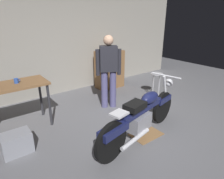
% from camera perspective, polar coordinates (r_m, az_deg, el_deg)
% --- Properties ---
extents(ground_plane, '(12.00, 12.00, 0.00)m').
position_cam_1_polar(ground_plane, '(3.79, 6.67, -12.23)').
color(ground_plane, slate).
extents(back_wall, '(8.00, 0.12, 3.10)m').
position_cam_1_polar(back_wall, '(5.56, -13.45, 15.02)').
color(back_wall, gray).
rests_on(back_wall, ground_plane).
extents(workbench, '(1.30, 0.64, 0.90)m').
position_cam_1_polar(workbench, '(3.97, -27.53, -0.33)').
color(workbench, brown).
rests_on(workbench, ground_plane).
extents(motorcycle, '(2.16, 0.77, 1.00)m').
position_cam_1_polar(motorcycle, '(3.44, 8.67, -7.34)').
color(motorcycle, black).
rests_on(motorcycle, ground_plane).
extents(person_standing, '(0.51, 0.38, 1.67)m').
position_cam_1_polar(person_standing, '(4.43, -1.01, 5.96)').
color(person_standing, '#535180').
rests_on(person_standing, ground_plane).
extents(shop_stool, '(0.32, 0.32, 0.64)m').
position_cam_1_polar(shop_stool, '(5.29, 12.82, 3.12)').
color(shop_stool, '#B2B2B7').
rests_on(shop_stool, ground_plane).
extents(wooden_dresser, '(0.80, 0.47, 1.10)m').
position_cam_1_polar(wooden_dresser, '(5.85, -0.73, 5.86)').
color(wooden_dresser, brown).
rests_on(wooden_dresser, ground_plane).
extents(drip_tray, '(0.56, 0.40, 0.01)m').
position_cam_1_polar(drip_tray, '(3.76, 9.85, -12.68)').
color(drip_tray, olive).
rests_on(drip_tray, ground_plane).
extents(storage_bin, '(0.44, 0.32, 0.34)m').
position_cam_1_polar(storage_bin, '(3.54, -25.93, -13.79)').
color(storage_bin, gray).
rests_on(storage_bin, ground_plane).
extents(mug_blue_enamel, '(0.11, 0.08, 0.09)m').
position_cam_1_polar(mug_blue_enamel, '(3.96, -26.05, 2.29)').
color(mug_blue_enamel, '#2D51AD').
rests_on(mug_blue_enamel, workbench).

